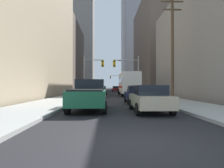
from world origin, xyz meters
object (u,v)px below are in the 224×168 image
(traffic_signal_near_right, at_px, (127,69))
(sedan_navy, at_px, (137,94))
(pickup_truck_green, at_px, (89,95))
(sedan_beige, at_px, (149,98))
(sedan_grey, at_px, (101,90))
(traffic_signal_near_left, at_px, (93,69))
(sedan_black, at_px, (99,91))
(sedan_maroon, at_px, (116,89))
(city_bus, at_px, (128,83))
(traffic_signal_far_right, at_px, (115,79))

(traffic_signal_near_right, bearing_deg, sedan_navy, -92.38)
(pickup_truck_green, height_order, sedan_navy, pickup_truck_green)
(pickup_truck_green, xyz_separation_m, sedan_beige, (3.50, -1.19, -0.16))
(sedan_grey, bearing_deg, traffic_signal_near_left, -104.55)
(pickup_truck_green, xyz_separation_m, sedan_black, (-0.05, 15.39, -0.16))
(sedan_grey, bearing_deg, sedan_black, -91.97)
(pickup_truck_green, height_order, sedan_black, pickup_truck_green)
(sedan_black, distance_m, sedan_maroon, 25.48)
(traffic_signal_near_left, bearing_deg, sedan_maroon, 79.25)
(city_bus, xyz_separation_m, sedan_grey, (-4.31, 3.00, -1.16))
(city_bus, bearing_deg, sedan_beige, -92.83)
(sedan_beige, distance_m, sedan_grey, 22.63)
(traffic_signal_far_right, bearing_deg, sedan_grey, -96.18)
(city_bus, bearing_deg, traffic_signal_far_right, 90.20)
(city_bus, xyz_separation_m, traffic_signal_near_left, (-5.45, -1.40, 2.07))
(sedan_maroon, distance_m, traffic_signal_near_right, 24.08)
(sedan_maroon, bearing_deg, traffic_signal_far_right, 87.67)
(pickup_truck_green, relative_size, sedan_grey, 1.28)
(sedan_beige, xyz_separation_m, sedan_black, (-3.55, 16.59, 0.00))
(traffic_signal_far_right, bearing_deg, traffic_signal_near_right, -90.16)
(pickup_truck_green, xyz_separation_m, traffic_signal_far_right, (4.31, 59.62, 3.10))
(pickup_truck_green, bearing_deg, sedan_black, 90.18)
(sedan_black, xyz_separation_m, traffic_signal_near_right, (4.24, 1.39, 3.28))
(sedan_grey, bearing_deg, city_bus, -34.89)
(sedan_grey, bearing_deg, traffic_signal_far_right, 83.82)
(sedan_black, bearing_deg, traffic_signal_near_left, 124.18)
(traffic_signal_near_left, distance_m, traffic_signal_far_right, 43.17)
(sedan_black, height_order, sedan_grey, same)
(sedan_black, bearing_deg, sedan_grey, 88.03)
(pickup_truck_green, distance_m, sedan_navy, 5.65)
(city_bus, height_order, sedan_navy, city_bus)
(sedan_navy, bearing_deg, sedan_black, 108.52)
(city_bus, xyz_separation_m, traffic_signal_near_right, (-0.27, -1.40, 2.12))
(city_bus, distance_m, pickup_truck_green, 18.75)
(city_bus, bearing_deg, sedan_grey, 145.11)
(sedan_navy, bearing_deg, city_bus, 86.76)
(sedan_beige, bearing_deg, traffic_signal_near_right, 87.79)
(sedan_beige, bearing_deg, city_bus, 87.17)
(sedan_maroon, bearing_deg, traffic_signal_near_right, -88.43)
(sedan_grey, height_order, sedan_maroon, same)
(city_bus, distance_m, sedan_beige, 19.43)
(sedan_beige, bearing_deg, sedan_black, 102.07)
(traffic_signal_near_right, bearing_deg, sedan_beige, -92.21)
(sedan_grey, bearing_deg, pickup_truck_green, -90.41)
(sedan_black, height_order, traffic_signal_far_right, traffic_signal_far_right)
(sedan_black, height_order, traffic_signal_near_left, traffic_signal_near_left)
(city_bus, distance_m, traffic_signal_near_right, 2.56)
(sedan_beige, bearing_deg, sedan_navy, 88.19)
(pickup_truck_green, height_order, traffic_signal_far_right, traffic_signal_far_right)
(traffic_signal_near_right, bearing_deg, traffic_signal_far_right, 89.84)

